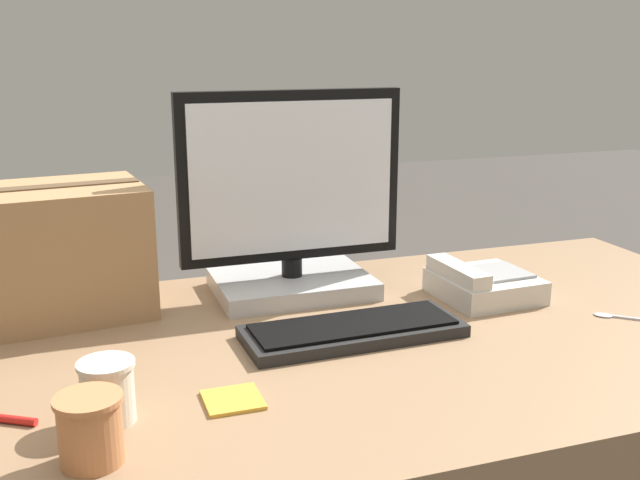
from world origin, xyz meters
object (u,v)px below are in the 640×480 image
(monitor, at_px, (292,215))
(keyboard, at_px, (353,330))
(desk_phone, at_px, (482,284))
(paper_cup_right, at_px, (108,391))
(cardboard_box, at_px, (47,252))
(sticky_note_pad, at_px, (233,400))
(spoon, at_px, (618,317))
(paper_cup_left, at_px, (90,429))

(monitor, relative_size, keyboard, 1.17)
(desk_phone, xyz_separation_m, paper_cup_right, (-0.78, -0.29, 0.02))
(cardboard_box, bearing_deg, sticky_note_pad, -62.04)
(desk_phone, distance_m, sticky_note_pad, 0.67)
(paper_cup_right, height_order, sticky_note_pad, paper_cup_right)
(paper_cup_right, xyz_separation_m, spoon, (0.97, 0.10, -0.04))
(keyboard, bearing_deg, desk_phone, 17.15)
(spoon, bearing_deg, paper_cup_right, 47.02)
(keyboard, height_order, desk_phone, desk_phone)
(keyboard, xyz_separation_m, paper_cup_left, (-0.47, -0.28, 0.03))
(keyboard, xyz_separation_m, desk_phone, (0.34, 0.11, 0.02))
(paper_cup_left, bearing_deg, spoon, 11.61)
(desk_phone, xyz_separation_m, cardboard_box, (-0.86, 0.19, 0.10))
(monitor, height_order, paper_cup_left, monitor)
(keyboard, distance_m, spoon, 0.53)
(paper_cup_left, relative_size, cardboard_box, 0.23)
(keyboard, bearing_deg, spoon, -9.85)
(keyboard, distance_m, sticky_note_pad, 0.32)
(monitor, height_order, spoon, monitor)
(keyboard, bearing_deg, paper_cup_left, -150.47)
(keyboard, bearing_deg, paper_cup_right, -159.46)
(monitor, xyz_separation_m, cardboard_box, (-0.49, 0.03, -0.04))
(paper_cup_left, distance_m, cardboard_box, 0.59)
(keyboard, xyz_separation_m, spoon, (0.53, -0.08, -0.01))
(paper_cup_right, bearing_deg, sticky_note_pad, 0.35)
(spoon, distance_m, cardboard_box, 1.12)
(paper_cup_left, bearing_deg, sticky_note_pad, 26.93)
(monitor, bearing_deg, paper_cup_right, -132.03)
(monitor, bearing_deg, sticky_note_pad, -117.09)
(monitor, distance_m, paper_cup_left, 0.72)
(desk_phone, bearing_deg, paper_cup_right, -162.32)
(spoon, bearing_deg, keyboard, 32.68)
(paper_cup_left, distance_m, sticky_note_pad, 0.24)
(paper_cup_right, bearing_deg, cardboard_box, 99.08)
(desk_phone, bearing_deg, paper_cup_left, -156.74)
(paper_cup_left, height_order, cardboard_box, cardboard_box)
(spoon, bearing_deg, cardboard_box, 21.03)
(keyboard, xyz_separation_m, cardboard_box, (-0.52, 0.30, 0.11))
(monitor, xyz_separation_m, desk_phone, (0.37, -0.16, -0.14))
(paper_cup_left, height_order, spoon, paper_cup_left)
(desk_phone, bearing_deg, spoon, -47.87)
(paper_cup_right, xyz_separation_m, sticky_note_pad, (0.18, 0.00, -0.04))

